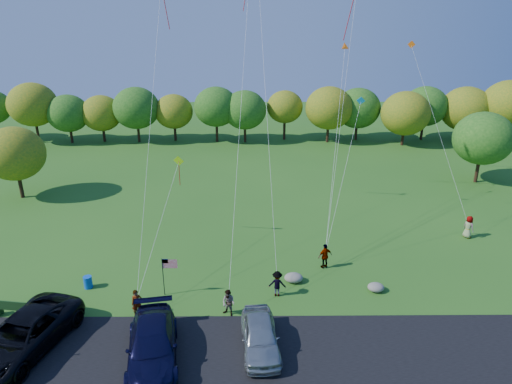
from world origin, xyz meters
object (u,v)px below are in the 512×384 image
minivan_dark (23,335)px  park_bench (12,308)px  flyer_e (468,227)px  minivan_navy (152,345)px  flyer_a (137,303)px  flyer_d (325,256)px  minivan_silver (260,336)px  flyer_c (277,284)px  trash_barrel (88,282)px  flyer_b (229,303)px

minivan_dark → park_bench: 3.67m
flyer_e → minivan_navy: bearing=95.0°
flyer_a → park_bench: 7.31m
minivan_dark → flyer_d: bearing=42.1°
minivan_silver → flyer_c: (1.16, 4.97, -0.01)m
flyer_d → trash_barrel: flyer_d is taller
flyer_e → flyer_c: bearing=90.4°
flyer_b → trash_barrel: size_ratio=2.06×
park_bench → trash_barrel: bearing=49.5°
flyer_a → flyer_d: bearing=-1.3°
minivan_navy → flyer_d: size_ratio=3.37×
minivan_dark → minivan_navy: size_ratio=1.11×
minivan_silver → flyer_e: 21.10m
minivan_silver → park_bench: (-14.45, 2.96, -0.29)m
minivan_dark → minivan_silver: minivan_dark is taller
flyer_b → flyer_c: 3.56m
minivan_dark → park_bench: size_ratio=3.51×
flyer_b → park_bench: (-12.66, -0.01, -0.26)m
minivan_silver → flyer_d: size_ratio=2.58×
flyer_a → flyer_b: 5.35m
minivan_dark → flyer_a: 5.98m
minivan_silver → flyer_b: (-1.80, 2.97, -0.03)m
minivan_silver → minivan_dark: bearing=175.3°
flyer_a → minivan_dark: bearing=-176.0°
flyer_a → flyer_e: (23.85, 9.93, 0.06)m
flyer_d → park_bench: size_ratio=0.94×
trash_barrel → park_bench: bearing=-138.7°
minivan_dark → flyer_c: (13.49, 4.97, -0.16)m
flyer_b → flyer_e: 20.99m
minivan_dark → flyer_a: (5.19, 2.98, -0.16)m
minivan_navy → trash_barrel: bearing=120.1°
flyer_b → flyer_d: size_ratio=0.92×
flyer_d → flyer_e: flyer_e is taller
minivan_navy → park_bench: 9.74m
park_bench → flyer_a: bearing=8.3°
flyer_e → trash_barrel: size_ratio=2.25×
minivan_dark → flyer_b: 10.95m
flyer_d → trash_barrel: 15.90m
flyer_d → park_bench: bearing=-7.7°
flyer_b → flyer_e: bearing=59.8°
minivan_dark → flyer_d: size_ratio=3.74×
flyer_c → trash_barrel: size_ratio=2.10×
minivan_dark → flyer_a: bearing=45.8°
flyer_e → flyer_b: bearing=91.6°
minivan_navy → flyer_c: 8.77m
minivan_silver → flyer_e: bearing=33.0°
minivan_navy → flyer_e: bearing=22.0°
flyer_b → minivan_silver: bearing=-27.3°
minivan_dark → flyer_b: size_ratio=4.08×
flyer_c → flyer_d: (3.51, 3.38, 0.06)m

